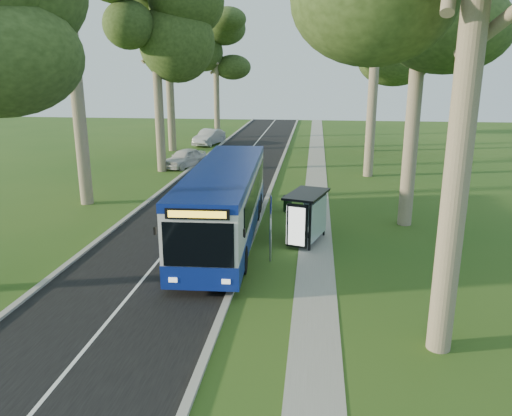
{
  "coord_description": "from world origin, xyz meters",
  "views": [
    {
      "loc": [
        2.82,
        -19.2,
        7.7
      ],
      "look_at": [
        0.24,
        2.49,
        1.6
      ],
      "focal_mm": 35.0,
      "sensor_mm": 36.0,
      "label": 1
    }
  ],
  "objects": [
    {
      "name": "kerb_east",
      "position": [
        0.0,
        10.0,
        0.06
      ],
      "size": [
        0.25,
        100.0,
        0.12
      ],
      "primitive_type": "cube",
      "color": "#9E9B93",
      "rests_on": "ground"
    },
    {
      "name": "bus",
      "position": [
        -1.21,
        2.58,
        1.78
      ],
      "size": [
        3.24,
        13.07,
        3.44
      ],
      "rotation": [
        0.0,
        0.0,
        0.04
      ],
      "color": "silver",
      "rests_on": "ground"
    },
    {
      "name": "tree_east_c",
      "position": [
        6.8,
        18.0,
        11.75
      ],
      "size": [
        5.2,
        5.2,
        15.87
      ],
      "color": "#7A6B56",
      "rests_on": "ground"
    },
    {
      "name": "bus_stop_sign",
      "position": [
        1.12,
        0.11,
        1.74
      ],
      "size": [
        0.11,
        0.4,
        2.83
      ],
      "rotation": [
        0.0,
        0.0,
        0.14
      ],
      "color": "gray",
      "rests_on": "ground"
    },
    {
      "name": "car_silver",
      "position": [
        -8.23,
        32.13,
        0.81
      ],
      "size": [
        2.75,
        5.16,
        1.62
      ],
      "primitive_type": "imported",
      "rotation": [
        0.0,
        0.0,
        -0.22
      ],
      "color": "#B0B3B9",
      "rests_on": "ground"
    },
    {
      "name": "footpath",
      "position": [
        3.0,
        10.0,
        0.01
      ],
      "size": [
        1.5,
        100.0,
        0.02
      ],
      "primitive_type": "cube",
      "color": "gray",
      "rests_on": "ground"
    },
    {
      "name": "ground",
      "position": [
        0.0,
        0.0,
        0.0
      ],
      "size": [
        120.0,
        120.0,
        0.0
      ],
      "primitive_type": "plane",
      "color": "#274D18",
      "rests_on": "ground"
    },
    {
      "name": "tree_west_e",
      "position": [
        -8.5,
        38.0,
        10.15
      ],
      "size": [
        5.2,
        5.2,
        13.68
      ],
      "color": "#7A6B56",
      "rests_on": "ground"
    },
    {
      "name": "centre_line",
      "position": [
        -3.5,
        10.0,
        0.02
      ],
      "size": [
        0.12,
        100.0,
        0.0
      ],
      "primitive_type": "cube",
      "color": "white",
      "rests_on": "road"
    },
    {
      "name": "tree_west_c",
      "position": [
        -9.0,
        18.0,
        11.48
      ],
      "size": [
        5.2,
        5.2,
        15.5
      ],
      "color": "#7A6B56",
      "rests_on": "ground"
    },
    {
      "name": "bus_shelter",
      "position": [
        2.65,
        2.38,
        1.62
      ],
      "size": [
        2.17,
        3.0,
        2.31
      ],
      "rotation": [
        0.0,
        0.0,
        -0.29
      ],
      "color": "black",
      "rests_on": "ground"
    },
    {
      "name": "tree_east_d",
      "position": [
        8.0,
        30.0,
        10.7
      ],
      "size": [
        5.2,
        5.2,
        14.43
      ],
      "color": "#7A6B56",
      "rests_on": "ground"
    },
    {
      "name": "tree_west_d",
      "position": [
        -11.0,
        28.0,
        13.41
      ],
      "size": [
        5.2,
        5.2,
        18.15
      ],
      "color": "#7A6B56",
      "rests_on": "ground"
    },
    {
      "name": "kerb_west",
      "position": [
        -7.0,
        10.0,
        0.06
      ],
      "size": [
        0.25,
        100.0,
        0.12
      ],
      "primitive_type": "cube",
      "color": "#9E9B93",
      "rests_on": "ground"
    },
    {
      "name": "car_white",
      "position": [
        -7.66,
        19.86,
        0.74
      ],
      "size": [
        3.25,
        4.71,
        1.49
      ],
      "primitive_type": "imported",
      "rotation": [
        0.0,
        0.0,
        -0.38
      ],
      "color": "silver",
      "rests_on": "ground"
    },
    {
      "name": "road",
      "position": [
        -3.5,
        10.0,
        0.01
      ],
      "size": [
        7.0,
        100.0,
        0.02
      ],
      "primitive_type": "cube",
      "color": "black",
      "rests_on": "ground"
    },
    {
      "name": "litter_bin",
      "position": [
        1.4,
        7.73,
        0.45
      ],
      "size": [
        0.51,
        0.51,
        0.89
      ],
      "rotation": [
        0.0,
        0.0,
        -0.37
      ],
      "color": "black",
      "rests_on": "ground"
    }
  ]
}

